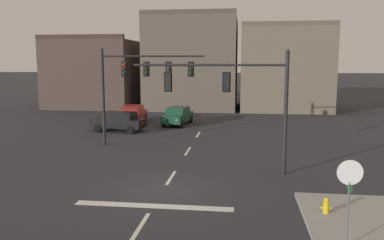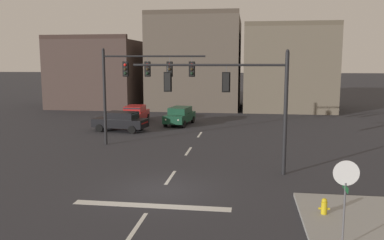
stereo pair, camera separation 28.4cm
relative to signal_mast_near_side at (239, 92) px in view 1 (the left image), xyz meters
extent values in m
plane|color=#2B2B30|center=(-3.25, -3.34, -4.17)|extent=(400.00, 400.00, 0.00)
cube|color=silver|center=(-3.25, -5.34, -4.17)|extent=(6.40, 0.50, 0.01)
cube|color=silver|center=(-3.25, -7.34, -4.17)|extent=(0.16, 2.40, 0.01)
cube|color=silver|center=(-3.25, -1.34, -4.17)|extent=(0.16, 2.40, 0.01)
cube|color=silver|center=(-3.25, 4.66, -4.17)|extent=(0.16, 2.40, 0.01)
cube|color=silver|center=(-3.25, 10.66, -4.17)|extent=(0.16, 2.40, 0.01)
cylinder|color=black|center=(2.37, 0.04, -1.09)|extent=(0.20, 0.20, 6.17)
cylinder|color=black|center=(-1.51, -0.04, 1.37)|extent=(7.76, 0.27, 0.12)
sphere|color=black|center=(2.37, 0.04, 2.04)|extent=(0.18, 0.18, 0.18)
cylinder|color=#56565B|center=(-0.61, -0.02, 1.13)|extent=(0.03, 0.03, 0.35)
cube|color=black|center=(-0.61, -0.02, 0.51)|extent=(0.30, 0.25, 0.90)
sphere|color=red|center=(-0.62, 0.11, 0.79)|extent=(0.20, 0.20, 0.20)
sphere|color=#2D2314|center=(-0.62, 0.11, 0.51)|extent=(0.20, 0.20, 0.20)
sphere|color=black|center=(-0.62, 0.11, 0.23)|extent=(0.20, 0.20, 0.20)
cube|color=black|center=(-0.61, -0.04, 0.51)|extent=(0.42, 0.04, 1.02)
cylinder|color=#56565B|center=(-3.60, -0.08, 1.13)|extent=(0.03, 0.03, 0.35)
cube|color=black|center=(-3.60, -0.08, 0.51)|extent=(0.30, 0.25, 0.90)
sphere|color=red|center=(-3.60, 0.05, 0.79)|extent=(0.20, 0.20, 0.20)
sphere|color=#2D2314|center=(-3.60, 0.05, 0.51)|extent=(0.20, 0.20, 0.20)
sphere|color=black|center=(-3.60, 0.05, 0.23)|extent=(0.20, 0.20, 0.20)
cube|color=black|center=(-3.60, -0.10, 0.51)|extent=(0.42, 0.04, 1.02)
cylinder|color=black|center=(-9.24, 5.94, -0.93)|extent=(0.20, 0.20, 6.48)
cylinder|color=black|center=(-5.81, 6.21, 1.90)|extent=(6.88, 0.66, 0.12)
sphere|color=black|center=(-9.24, 5.94, 2.36)|extent=(0.18, 0.18, 0.18)
cylinder|color=#56565B|center=(-7.75, 6.06, 1.67)|extent=(0.03, 0.03, 0.35)
cube|color=black|center=(-7.75, 6.06, 1.04)|extent=(0.32, 0.26, 0.90)
sphere|color=red|center=(-7.74, 5.93, 1.32)|extent=(0.20, 0.20, 0.20)
sphere|color=#2D2314|center=(-7.74, 5.93, 1.04)|extent=(0.20, 0.20, 0.20)
sphere|color=black|center=(-7.74, 5.93, 0.76)|extent=(0.20, 0.20, 0.20)
cube|color=black|center=(-7.75, 6.08, 1.04)|extent=(0.42, 0.06, 1.02)
cylinder|color=#56565B|center=(-6.26, 6.18, 1.67)|extent=(0.03, 0.03, 0.35)
cube|color=black|center=(-6.26, 6.18, 1.04)|extent=(0.32, 0.26, 0.90)
sphere|color=red|center=(-6.25, 6.05, 1.32)|extent=(0.20, 0.20, 0.20)
sphere|color=#2D2314|center=(-6.25, 6.05, 1.04)|extent=(0.20, 0.20, 0.20)
sphere|color=black|center=(-6.25, 6.05, 0.76)|extent=(0.20, 0.20, 0.20)
cube|color=black|center=(-6.26, 6.20, 1.04)|extent=(0.42, 0.06, 1.02)
cylinder|color=#56565B|center=(-4.76, 6.30, 1.67)|extent=(0.03, 0.03, 0.35)
cube|color=black|center=(-4.76, 6.30, 1.04)|extent=(0.32, 0.26, 0.90)
sphere|color=red|center=(-4.75, 6.17, 1.32)|extent=(0.20, 0.20, 0.20)
sphere|color=#2D2314|center=(-4.75, 6.17, 1.04)|extent=(0.20, 0.20, 0.20)
sphere|color=black|center=(-4.75, 6.17, 0.76)|extent=(0.20, 0.20, 0.20)
cube|color=black|center=(-4.76, 6.32, 1.04)|extent=(0.42, 0.06, 1.02)
cylinder|color=#56565B|center=(-3.27, 6.41, 1.67)|extent=(0.03, 0.03, 0.35)
cube|color=black|center=(-3.27, 6.41, 1.04)|extent=(0.32, 0.26, 0.90)
sphere|color=red|center=(-3.26, 6.28, 1.32)|extent=(0.20, 0.20, 0.20)
sphere|color=#2D2314|center=(-3.26, 6.28, 1.04)|extent=(0.20, 0.20, 0.20)
sphere|color=black|center=(-3.26, 6.28, 0.76)|extent=(0.20, 0.20, 0.20)
cube|color=black|center=(-3.27, 6.43, 1.04)|extent=(0.42, 0.06, 1.02)
cylinder|color=#56565B|center=(3.41, -8.33, -3.10)|extent=(0.06, 0.06, 2.15)
cylinder|color=white|center=(3.41, -8.33, -1.72)|extent=(0.76, 0.03, 0.76)
cylinder|color=#B21414|center=(3.41, -8.32, -1.72)|extent=(0.68, 0.03, 0.68)
cube|color=#19592D|center=(3.41, -8.33, -2.17)|extent=(0.02, 0.64, 0.16)
cube|color=#A81E1E|center=(-10.07, 16.23, -3.47)|extent=(1.96, 4.46, 0.70)
cube|color=#A81E1E|center=(-10.07, 16.08, -2.84)|extent=(1.69, 2.52, 0.56)
cube|color=#2D3842|center=(-10.10, 16.84, -2.86)|extent=(1.53, 0.30, 0.47)
cube|color=#2D3842|center=(-10.02, 14.91, -2.86)|extent=(1.53, 0.27, 0.46)
cylinder|color=black|center=(-10.98, 17.65, -3.85)|extent=(0.24, 0.65, 0.64)
cylinder|color=black|center=(-9.28, 17.71, -3.85)|extent=(0.24, 0.65, 0.64)
cylinder|color=black|center=(-10.87, 14.74, -3.85)|extent=(0.24, 0.65, 0.64)
cylinder|color=black|center=(-9.17, 14.81, -3.85)|extent=(0.24, 0.65, 0.64)
sphere|color=silver|center=(-10.73, 18.38, -3.42)|extent=(0.16, 0.16, 0.16)
sphere|color=silver|center=(-9.58, 18.43, -3.42)|extent=(0.16, 0.16, 0.16)
cube|color=maroon|center=(-9.99, 14.05, -3.39)|extent=(1.37, 0.09, 0.12)
cube|color=#143D28|center=(-5.67, 15.37, -3.47)|extent=(2.38, 4.60, 0.70)
cube|color=#143D28|center=(-5.65, 15.52, -2.84)|extent=(1.92, 2.66, 0.56)
cube|color=#2D3842|center=(-5.75, 14.76, -2.86)|extent=(1.54, 0.45, 0.47)
cube|color=#2D3842|center=(-5.49, 16.68, -2.86)|extent=(1.54, 0.42, 0.46)
cylinder|color=black|center=(-5.03, 13.82, -3.85)|extent=(0.30, 0.66, 0.64)
cylinder|color=black|center=(-6.71, 14.05, -3.85)|extent=(0.30, 0.66, 0.64)
cylinder|color=black|center=(-4.63, 16.70, -3.85)|extent=(0.30, 0.66, 0.64)
cylinder|color=black|center=(-6.32, 16.93, -3.85)|extent=(0.30, 0.66, 0.64)
sphere|color=silver|center=(-5.40, 13.14, -3.42)|extent=(0.16, 0.16, 0.16)
sphere|color=silver|center=(-6.54, 13.29, -3.42)|extent=(0.16, 0.16, 0.16)
cube|color=maroon|center=(-5.38, 17.53, -3.39)|extent=(1.36, 0.22, 0.12)
cube|color=black|center=(-9.98, 11.37, -3.47)|extent=(4.61, 2.41, 0.70)
cube|color=black|center=(-9.83, 11.35, -2.84)|extent=(2.67, 1.93, 0.56)
cube|color=#2D3842|center=(-10.59, 11.46, -2.86)|extent=(0.46, 1.54, 0.47)
cube|color=#2D3842|center=(-8.67, 11.18, -2.86)|extent=(0.43, 1.54, 0.46)
cylinder|color=black|center=(-11.54, 10.73, -3.85)|extent=(0.66, 0.31, 0.64)
cylinder|color=black|center=(-11.30, 12.42, -3.85)|extent=(0.66, 0.31, 0.64)
cylinder|color=black|center=(-8.66, 10.32, -3.85)|extent=(0.66, 0.31, 0.64)
cylinder|color=black|center=(-8.42, 12.00, -3.85)|extent=(0.66, 0.31, 0.64)
sphere|color=silver|center=(-12.22, 11.11, -3.42)|extent=(0.16, 0.16, 0.16)
sphere|color=silver|center=(-12.06, 12.25, -3.42)|extent=(0.16, 0.16, 0.16)
cube|color=maroon|center=(-7.82, 11.06, -3.39)|extent=(0.23, 1.36, 0.12)
cylinder|color=gold|center=(3.35, -5.66, -3.85)|extent=(0.22, 0.22, 0.55)
cylinder|color=gold|center=(3.35, -5.66, -4.12)|extent=(0.30, 0.30, 0.10)
sphere|color=gold|center=(3.35, -5.66, -3.52)|extent=(0.20, 0.20, 0.20)
cylinder|color=gold|center=(3.20, -5.66, -3.82)|extent=(0.10, 0.08, 0.08)
cylinder|color=gold|center=(3.50, -5.66, -3.82)|extent=(0.10, 0.08, 0.08)
cube|color=#473833|center=(-18.60, 29.18, -0.01)|extent=(10.50, 9.72, 8.32)
cube|color=#3A2B26|center=(-18.60, 24.63, 4.40)|extent=(10.50, 0.60, 0.50)
cube|color=brown|center=(-6.04, 30.42, 1.29)|extent=(10.78, 12.18, 10.92)
cube|color=#493F35|center=(-6.04, 24.63, 7.00)|extent=(10.78, 0.60, 0.50)
cube|color=#665B4C|center=(5.08, 29.46, 0.60)|extent=(10.30, 10.27, 9.54)
cube|color=brown|center=(5.08, 24.63, 5.61)|extent=(10.30, 0.60, 0.50)
camera|label=1|loc=(0.23, -20.32, 1.52)|focal=37.47mm
camera|label=2|loc=(0.51, -20.28, 1.52)|focal=37.47mm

